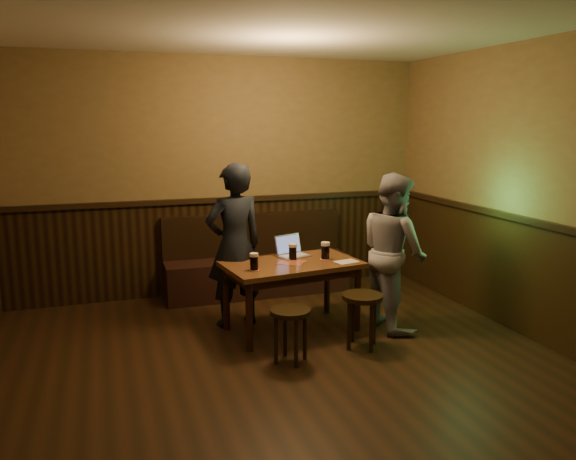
# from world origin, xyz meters

# --- Properties ---
(room) EXTENTS (5.04, 6.04, 2.84)m
(room) POSITION_xyz_m (0.00, 0.22, 1.20)
(room) COLOR black
(room) RESTS_ON ground
(bench) EXTENTS (2.20, 0.50, 0.95)m
(bench) POSITION_xyz_m (0.37, 2.75, 0.31)
(bench) COLOR black
(bench) RESTS_ON ground
(pub_table) EXTENTS (1.39, 0.91, 0.70)m
(pub_table) POSITION_xyz_m (0.37, 1.44, 0.61)
(pub_table) COLOR #552818
(pub_table) RESTS_ON ground
(stool_left) EXTENTS (0.36, 0.36, 0.47)m
(stool_left) POSITION_xyz_m (0.12, 0.74, 0.38)
(stool_left) COLOR black
(stool_left) RESTS_ON ground
(stool_right) EXTENTS (0.44, 0.44, 0.50)m
(stool_right) POSITION_xyz_m (0.84, 0.84, 0.40)
(stool_right) COLOR black
(stool_right) RESTS_ON ground
(pint_left) EXTENTS (0.10, 0.10, 0.16)m
(pint_left) POSITION_xyz_m (-0.05, 1.28, 0.78)
(pint_left) COLOR maroon
(pint_left) RESTS_ON pub_table
(pint_mid) EXTENTS (0.11, 0.11, 0.16)m
(pint_mid) POSITION_xyz_m (0.41, 1.53, 0.78)
(pint_mid) COLOR maroon
(pint_mid) RESTS_ON pub_table
(pint_right) EXTENTS (0.11, 0.11, 0.18)m
(pint_right) POSITION_xyz_m (0.73, 1.45, 0.79)
(pint_right) COLOR maroon
(pint_right) RESTS_ON pub_table
(laptop) EXTENTS (0.36, 0.32, 0.21)m
(laptop) POSITION_xyz_m (0.45, 1.69, 0.75)
(laptop) COLOR silver
(laptop) RESTS_ON pub_table
(menu) EXTENTS (0.25, 0.19, 0.00)m
(menu) POSITION_xyz_m (0.89, 1.29, 0.70)
(menu) COLOR silver
(menu) RESTS_ON pub_table
(person_suit) EXTENTS (0.67, 0.51, 1.66)m
(person_suit) POSITION_xyz_m (-0.12, 1.78, 0.83)
(person_suit) COLOR black
(person_suit) RESTS_ON ground
(person_grey) EXTENTS (0.62, 0.78, 1.56)m
(person_grey) POSITION_xyz_m (1.37, 1.24, 0.78)
(person_grey) COLOR gray
(person_grey) RESTS_ON ground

